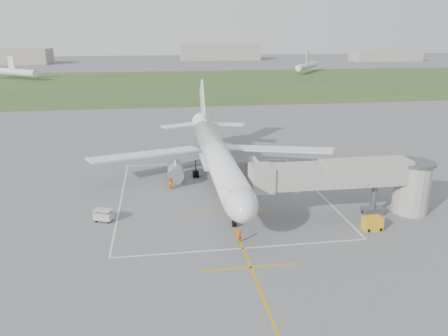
{
  "coord_description": "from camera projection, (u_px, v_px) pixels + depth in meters",
  "views": [
    {
      "loc": [
        -8.31,
        -61.21,
        22.43
      ],
      "look_at": [
        0.35,
        -4.0,
        4.0
      ],
      "focal_mm": 35.0,
      "sensor_mm": 36.0,
      "label": 1
    }
  ],
  "objects": [
    {
      "name": "ramp_worker_nose",
      "position": [
        240.0,
        236.0,
        47.88
      ],
      "size": [
        0.68,
        0.62,
        1.56
      ],
      "primitive_type": "imported",
      "rotation": [
        0.0,
        0.0,
        0.58
      ],
      "color": "#F04907",
      "rests_on": "ground"
    },
    {
      "name": "airliner",
      "position": [
        217.0,
        156.0,
        65.04
      ],
      "size": [
        38.93,
        46.75,
        13.52
      ],
      "color": "silver",
      "rests_on": "ground"
    },
    {
      "name": "distant_aircraft",
      "position": [
        171.0,
        69.0,
        219.5
      ],
      "size": [
        171.27,
        38.35,
        8.85
      ],
      "color": "silver",
      "rests_on": "ground"
    },
    {
      "name": "apron_markings",
      "position": [
        223.0,
        200.0,
        60.18
      ],
      "size": [
        28.2,
        60.0,
        0.01
      ],
      "color": "#BF870B",
      "rests_on": "ground"
    },
    {
      "name": "baggage_cart",
      "position": [
        103.0,
        215.0,
        53.21
      ],
      "size": [
        2.48,
        1.99,
        1.5
      ],
      "rotation": [
        0.0,
        0.0,
        -0.37
      ],
      "color": "#B0B0B0",
      "rests_on": "ground"
    },
    {
      "name": "ramp_worker_wing",
      "position": [
        171.0,
        183.0,
        64.12
      ],
      "size": [
        1.01,
        1.07,
        1.76
      ],
      "primitive_type": "imported",
      "rotation": [
        0.0,
        0.0,
        2.1
      ],
      "color": "orange",
      "rests_on": "ground"
    },
    {
      "name": "ground",
      "position": [
        218.0,
        185.0,
        65.66
      ],
      "size": [
        700.0,
        700.0,
        0.0
      ],
      "primitive_type": "plane",
      "color": "#58585B",
      "rests_on": "ground"
    },
    {
      "name": "gpu_unit",
      "position": [
        372.0,
        223.0,
        50.97
      ],
      "size": [
        2.16,
        1.55,
        1.6
      ],
      "rotation": [
        0.0,
        0.0,
        0.02
      ],
      "color": "gold",
      "rests_on": "ground"
    },
    {
      "name": "jet_bridge",
      "position": [
        359.0,
        180.0,
        53.75
      ],
      "size": [
        23.4,
        5.0,
        7.2
      ],
      "color": "gray",
      "rests_on": "ground"
    },
    {
      "name": "grass_strip",
      "position": [
        177.0,
        84.0,
        188.13
      ],
      "size": [
        700.0,
        120.0,
        0.02
      ],
      "primitive_type": "cube",
      "color": "#334E22",
      "rests_on": "ground"
    },
    {
      "name": "distant_hangars",
      "position": [
        145.0,
        55.0,
        311.63
      ],
      "size": [
        345.0,
        49.0,
        12.0
      ],
      "color": "gray",
      "rests_on": "ground"
    }
  ]
}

